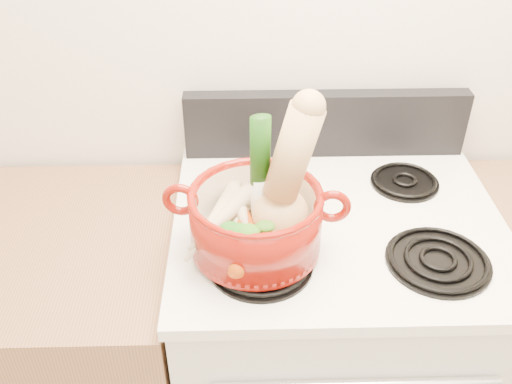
{
  "coord_description": "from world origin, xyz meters",
  "views": [
    {
      "loc": [
        -0.22,
        0.34,
        1.78
      ],
      "look_at": [
        -0.2,
        1.27,
        1.13
      ],
      "focal_mm": 40.0,
      "sensor_mm": 36.0,
      "label": 1
    }
  ],
  "objects_px": {
    "dutch_oven": "(256,221)",
    "leek": "(260,173)",
    "squash": "(281,174)",
    "stove_body": "(324,353)"
  },
  "relations": [
    {
      "from": "stove_body",
      "to": "dutch_oven",
      "type": "xyz_separation_m",
      "value": [
        -0.2,
        -0.11,
        0.58
      ]
    },
    {
      "from": "dutch_oven",
      "to": "stove_body",
      "type": "bearing_deg",
      "value": 35.63
    },
    {
      "from": "stove_body",
      "to": "dutch_oven",
      "type": "height_order",
      "value": "dutch_oven"
    },
    {
      "from": "dutch_oven",
      "to": "squash",
      "type": "bearing_deg",
      "value": 12.45
    },
    {
      "from": "squash",
      "to": "stove_body",
      "type": "bearing_deg",
      "value": 27.36
    },
    {
      "from": "dutch_oven",
      "to": "squash",
      "type": "distance_m",
      "value": 0.12
    },
    {
      "from": "dutch_oven",
      "to": "leek",
      "type": "bearing_deg",
      "value": 78.16
    },
    {
      "from": "stove_body",
      "to": "leek",
      "type": "bearing_deg",
      "value": -156.31
    },
    {
      "from": "dutch_oven",
      "to": "squash",
      "type": "relative_size",
      "value": 0.91
    },
    {
      "from": "squash",
      "to": "leek",
      "type": "xyz_separation_m",
      "value": [
        -0.04,
        0.03,
        -0.01
      ]
    }
  ]
}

